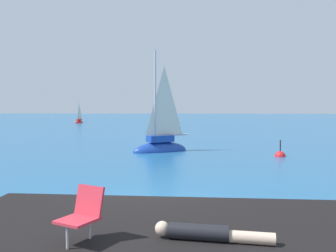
{
  "coord_description": "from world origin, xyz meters",
  "views": [
    {
      "loc": [
        1.03,
        -9.96,
        2.85
      ],
      "look_at": [
        0.25,
        9.16,
        1.63
      ],
      "focal_mm": 41.54,
      "sensor_mm": 36.0,
      "label": 1
    }
  ],
  "objects_px": {
    "person_sunbather": "(207,233)",
    "marker_buoy": "(280,156)",
    "sailboat_near": "(160,146)",
    "beach_chair": "(83,212)",
    "sailboat_far": "(79,122)"
  },
  "relations": [
    {
      "from": "sailboat_near",
      "to": "sailboat_far",
      "type": "bearing_deg",
      "value": -94.51
    },
    {
      "from": "sailboat_far",
      "to": "sailboat_near",
      "type": "bearing_deg",
      "value": 41.38
    },
    {
      "from": "sailboat_near",
      "to": "person_sunbather",
      "type": "bearing_deg",
      "value": 67.9
    },
    {
      "from": "person_sunbather",
      "to": "beach_chair",
      "type": "height_order",
      "value": "beach_chair"
    },
    {
      "from": "person_sunbather",
      "to": "marker_buoy",
      "type": "height_order",
      "value": "person_sunbather"
    },
    {
      "from": "person_sunbather",
      "to": "beach_chair",
      "type": "distance_m",
      "value": 1.85
    },
    {
      "from": "beach_chair",
      "to": "sailboat_near",
      "type": "bearing_deg",
      "value": -153.24
    },
    {
      "from": "sailboat_far",
      "to": "beach_chair",
      "type": "bearing_deg",
      "value": 33.22
    },
    {
      "from": "sailboat_near",
      "to": "beach_chair",
      "type": "bearing_deg",
      "value": 61.52
    },
    {
      "from": "sailboat_near",
      "to": "beach_chair",
      "type": "distance_m",
      "value": 16.38
    },
    {
      "from": "sailboat_near",
      "to": "person_sunbather",
      "type": "relative_size",
      "value": 3.55
    },
    {
      "from": "sailboat_near",
      "to": "person_sunbather",
      "type": "distance_m",
      "value": 16.34
    },
    {
      "from": "beach_chair",
      "to": "person_sunbather",
      "type": "bearing_deg",
      "value": 120.69
    },
    {
      "from": "beach_chair",
      "to": "marker_buoy",
      "type": "bearing_deg",
      "value": -176.5
    },
    {
      "from": "sailboat_far",
      "to": "beach_chair",
      "type": "height_order",
      "value": "sailboat_far"
    }
  ]
}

